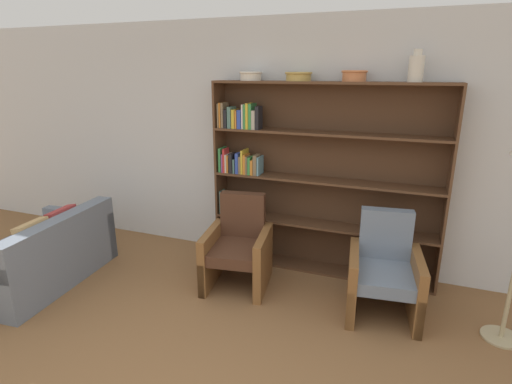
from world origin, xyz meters
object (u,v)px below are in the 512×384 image
at_px(bowl_copper, 251,75).
at_px(armchair_cushioned, 384,272).
at_px(vase_tall, 416,68).
at_px(couch, 40,257).
at_px(bowl_cream, 354,75).
at_px(bookshelf, 305,179).
at_px(bowl_slate, 299,76).
at_px(armchair_leather, 238,248).

height_order(bowl_copper, armchair_cushioned, bowl_copper).
height_order(vase_tall, couch, vase_tall).
bearing_deg(armchair_cushioned, bowl_cream, -58.92).
relative_size(bookshelf, armchair_cushioned, 2.63).
bearing_deg(bookshelf, bowl_copper, -177.52).
distance_m(couch, armchair_cushioned, 3.55).
relative_size(bowl_copper, bowl_slate, 0.88).
xyz_separation_m(bowl_copper, couch, (-1.91, -1.34, -1.87)).
xyz_separation_m(bowl_cream, couch, (-2.99, -1.34, -1.87)).
relative_size(bowl_copper, bowl_cream, 0.97).
xyz_separation_m(bowl_copper, bowl_cream, (1.09, -0.00, 0.01)).
xyz_separation_m(bookshelf, armchair_cushioned, (0.94, -0.63, -0.65)).
height_order(bookshelf, bowl_cream, bowl_cream).
distance_m(bowl_copper, bowl_slate, 0.53).
distance_m(bowl_copper, couch, 2.98).
bearing_deg(vase_tall, couch, -159.34).
height_order(bowl_cream, vase_tall, vase_tall).
relative_size(bookshelf, vase_tall, 8.46).
bearing_deg(bowl_copper, armchair_leather, -81.23).
xyz_separation_m(bowl_copper, bowl_slate, (0.53, -0.00, -0.00)).
xyz_separation_m(armchair_leather, armchair_cushioned, (1.47, 0.00, 0.00)).
bearing_deg(vase_tall, armchair_cushioned, -97.59).
height_order(bowl_slate, couch, bowl_slate).
bearing_deg(bowl_cream, bowl_slate, 180.00).
bearing_deg(bowl_slate, bowl_copper, 180.00).
height_order(bookshelf, armchair_leather, bookshelf).
relative_size(bowl_copper, armchair_cushioned, 0.26).
xyz_separation_m(bowl_copper, armchair_cushioned, (1.57, -0.61, -1.74)).
relative_size(bowl_slate, armchair_cushioned, 0.30).
height_order(couch, armchair_leather, armchair_leather).
bearing_deg(bowl_copper, bowl_cream, -0.00).
distance_m(bowl_cream, armchair_cushioned, 1.91).
bearing_deg(couch, armchair_cushioned, -83.21).
distance_m(armchair_leather, armchair_cushioned, 1.47).
distance_m(bowl_cream, vase_tall, 0.56).
relative_size(bowl_cream, vase_tall, 0.87).
distance_m(bookshelf, armchair_cushioned, 1.30).
bearing_deg(armchair_cushioned, couch, 4.88).
xyz_separation_m(bookshelf, bowl_cream, (0.46, -0.03, 1.10)).
bearing_deg(couch, bowl_cream, -71.01).
relative_size(bowl_copper, armchair_leather, 0.26).
bearing_deg(bowl_slate, couch, -151.17).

